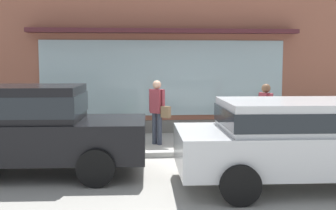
{
  "coord_description": "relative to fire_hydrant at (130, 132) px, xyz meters",
  "views": [
    {
      "loc": [
        -0.96,
        -9.33,
        2.08
      ],
      "look_at": [
        -0.05,
        1.2,
        0.99
      ],
      "focal_mm": 45.61,
      "sensor_mm": 36.0,
      "label": 1
    }
  ],
  "objects": [
    {
      "name": "potted_plant_near_hydrant",
      "position": [
        2.89,
        1.69,
        -0.1
      ],
      "size": [
        0.26,
        0.26,
        0.59
      ],
      "color": "#B7B2A3",
      "rests_on": "ground_plane"
    },
    {
      "name": "fire_hydrant",
      "position": [
        0.0,
        0.0,
        0.0
      ],
      "size": [
        0.39,
        0.35,
        0.82
      ],
      "color": "#4C8C47",
      "rests_on": "ground_plane"
    },
    {
      "name": "ground_plane",
      "position": [
        1.01,
        -0.72,
        -0.4
      ],
      "size": [
        60.0,
        60.0,
        0.0
      ],
      "primitive_type": "plane",
      "color": "#9E9B93"
    },
    {
      "name": "potted_plant_trailing_edge",
      "position": [
        -2.16,
        1.93,
        -0.11
      ],
      "size": [
        0.36,
        0.36,
        0.58
      ],
      "color": "#B7B2A3",
      "rests_on": "ground_plane"
    },
    {
      "name": "potted_plant_window_center",
      "position": [
        3.88,
        2.07,
        0.22
      ],
      "size": [
        0.25,
        0.25,
        1.28
      ],
      "color": "#33473D",
      "rests_on": "ground_plane"
    },
    {
      "name": "potted_plant_window_right",
      "position": [
        -0.52,
        1.77,
        -0.1
      ],
      "size": [
        0.28,
        0.28,
        0.58
      ],
      "color": "#33473D",
      "rests_on": "ground_plane"
    },
    {
      "name": "curb_strip",
      "position": [
        1.01,
        -0.92,
        -0.34
      ],
      "size": [
        14.0,
        0.24,
        0.12
      ],
      "primitive_type": "cube",
      "color": "#B2B2AD",
      "rests_on": "ground_plane"
    },
    {
      "name": "pedestrian_passerby",
      "position": [
        3.16,
        -0.43,
        0.5
      ],
      "size": [
        0.28,
        0.45,
        1.56
      ],
      "rotation": [
        0.0,
        0.0,
        5.04
      ],
      "color": "#232328",
      "rests_on": "ground_plane"
    },
    {
      "name": "parked_car_silver",
      "position": [
        2.89,
        -3.26,
        0.43
      ],
      "size": [
        4.4,
        2.17,
        1.43
      ],
      "rotation": [
        0.0,
        0.0,
        -0.03
      ],
      "color": "silver",
      "rests_on": "ground_plane"
    },
    {
      "name": "pedestrian_with_handbag",
      "position": [
        0.7,
        0.47,
        0.53
      ],
      "size": [
        0.52,
        0.5,
        1.61
      ],
      "rotation": [
        0.0,
        0.0,
        5.55
      ],
      "color": "#333847",
      "rests_on": "ground_plane"
    },
    {
      "name": "potted_plant_doorstep",
      "position": [
        5.5,
        1.78,
        0.06
      ],
      "size": [
        0.68,
        0.68,
        0.86
      ],
      "color": "#33473D",
      "rests_on": "ground_plane"
    },
    {
      "name": "storefront",
      "position": [
        1.01,
        2.47,
        1.94
      ],
      "size": [
        14.0,
        0.81,
        4.76
      ],
      "color": "#935642",
      "rests_on": "ground_plane"
    },
    {
      "name": "parked_car_black",
      "position": [
        -1.93,
        -2.14,
        0.53
      ],
      "size": [
        4.34,
        2.06,
        1.64
      ],
      "rotation": [
        0.0,
        0.0,
        -0.04
      ],
      "color": "black",
      "rests_on": "ground_plane"
    }
  ]
}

